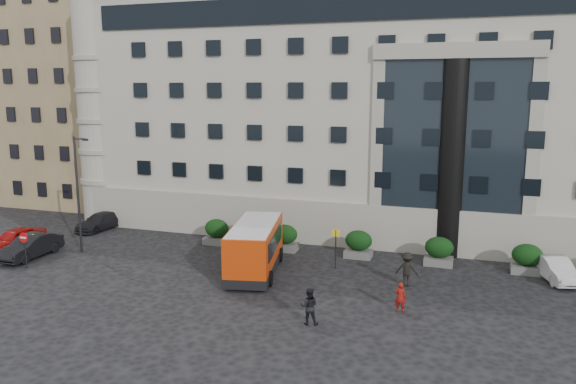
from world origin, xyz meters
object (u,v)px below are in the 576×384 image
Objects in this scene: no_entry_sign at (24,243)px; pedestrian_b at (309,306)px; red_truck at (178,190)px; minibus at (255,246)px; parked_car_d at (126,210)px; hedge_e at (527,259)px; hedge_d at (439,251)px; bus_stop_sign at (336,242)px; parked_car_c at (100,221)px; pedestrian_a at (400,297)px; parked_car_b at (31,246)px; parked_car_a at (15,239)px; hedge_a at (217,232)px; white_taxi at (556,269)px; hedge_b at (285,237)px; street_lamp at (78,190)px; pedestrian_c at (407,269)px; hedge_c at (359,244)px.

no_entry_sign is 1.28× the size of pedestrian_b.
minibus is at bearing -47.82° from red_truck.
hedge_e is at bearing -0.22° from parked_car_d.
hedge_d is 11.77m from minibus.
bus_stop_sign reaches higher than parked_car_d.
pedestrian_a is at bearing -14.21° from parked_car_c.
parked_car_b reaches higher than parked_car_c.
minibus reaches higher than pedestrian_b.
minibus is 1.68× the size of parked_car_a.
hedge_a reaches higher than white_taxi.
hedge_e is 10.75m from pedestrian_a.
parked_car_b is (-1.36, 1.92, -0.89)m from no_entry_sign.
white_taxi is (22.33, -0.80, -0.25)m from hedge_a.
hedge_b is 0.32× the size of red_truck.
hedge_a is at bearing 33.75° from parked_car_b.
parked_car_c is at bearing -22.63° from pedestrian_a.
hedge_d is 28.90m from parked_car_a.
parked_car_d is at bearing 107.18° from street_lamp.
pedestrian_a is 4.90m from pedestrian_b.
no_entry_sign reaches higher than parked_car_b.
hedge_a is at bearing -16.24° from pedestrian_c.
no_entry_sign is 19.45m from pedestrian_b.
minibus is 18.72m from parked_car_d.
parked_car_d is at bearing 159.47° from bus_stop_sign.
minibus is 9.93m from pedestrian_a.
hedge_e is 0.34× the size of parked_car_d.
bus_stop_sign is (-0.90, -2.80, 0.80)m from hedge_c.
hedge_b is at bearing 31.90° from no_entry_sign.
parked_car_c is at bearing -42.73° from pedestrian_b.
hedge_b is 1.00× the size of hedge_c.
parked_car_c is (-1.71, 9.77, -1.00)m from no_entry_sign.
parked_car_b is 7.86m from parked_car_c.
hedge_b is 0.73× the size of bus_stop_sign.
pedestrian_a is (-8.10, -7.70, 0.10)m from white_taxi.
white_taxi is (11.93, -0.80, -0.25)m from hedge_c.
hedge_a is 16.57m from pedestrian_a.
hedge_c is (10.40, 0.00, 0.00)m from hedge_a.
no_entry_sign is (-19.40, -8.84, 0.72)m from hedge_c.
parked_car_d is (-21.32, 4.85, -0.18)m from hedge_c.
hedge_d is 0.45× the size of white_taxi.
hedge_b is at bearing 23.99° from parked_car_b.
red_truck reaches higher than minibus.
hedge_b is 0.34× the size of parked_car_d.
pedestrian_c is at bearing 8.75° from parked_car_a.
parked_car_d is 33.73m from white_taxi.
hedge_b is 5.20m from hedge_c.
red_truck is (-24.68, 10.64, 0.67)m from hedge_d.
hedge_b is at bearing -36.43° from red_truck.
no_entry_sign reaches higher than pedestrian_c.
red_truck is at bearing 86.93° from parked_car_c.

